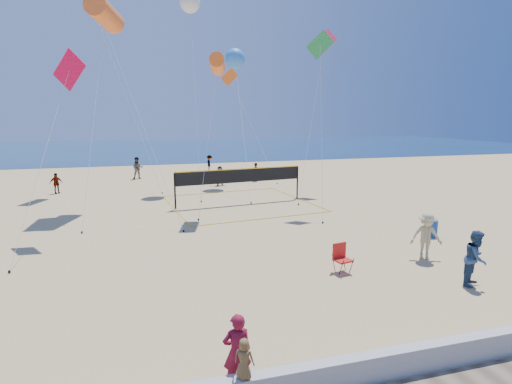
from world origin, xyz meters
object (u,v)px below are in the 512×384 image
object	(u,v)px
woman	(237,352)
camp_chair	(341,256)
trash_barrel	(432,228)
volleyball_net	(240,180)

from	to	relation	value
woman	camp_chair	size ratio (longest dim) A/B	1.42
woman	camp_chair	world-z (taller)	woman
trash_barrel	volleyball_net	xyz separation A→B (m)	(-6.86, 9.25, 1.14)
woman	trash_barrel	size ratio (longest dim) A/B	2.12
trash_barrel	volleyball_net	bearing A→B (deg)	126.55
camp_chair	volleyball_net	world-z (taller)	volleyball_net
camp_chair	trash_barrel	distance (m)	6.61
trash_barrel	camp_chair	bearing A→B (deg)	-155.84
camp_chair	woman	bearing A→B (deg)	-144.60
camp_chair	trash_barrel	xyz separation A→B (m)	(6.03, 2.70, -0.20)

